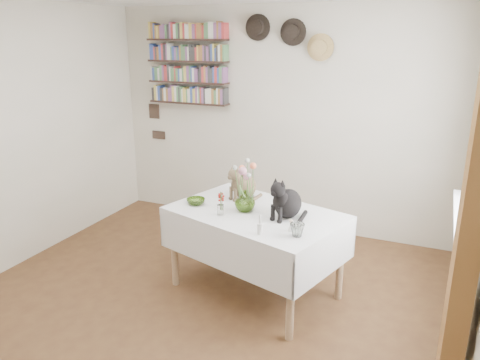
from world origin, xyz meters
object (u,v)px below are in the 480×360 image
at_px(dining_table, 255,232).
at_px(black_cat, 288,196).
at_px(bookshelf_unit, 188,64).
at_px(tabby_cat, 245,181).
at_px(flower_vase, 245,201).

distance_m(dining_table, black_cat, 0.46).
distance_m(dining_table, bookshelf_unit, 2.42).
xyz_separation_m(dining_table, tabby_cat, (-0.22, 0.29, 0.35)).
bearing_deg(flower_vase, bookshelf_unit, 132.36).
height_order(dining_table, bookshelf_unit, bookshelf_unit).
distance_m(tabby_cat, bookshelf_unit, 1.93).
bearing_deg(black_cat, flower_vase, -155.30).
relative_size(dining_table, tabby_cat, 4.92).
distance_m(dining_table, flower_vase, 0.29).
xyz_separation_m(flower_vase, bookshelf_unit, (-1.35, 1.48, 1.00)).
bearing_deg(black_cat, tabby_cat, 171.94).
bearing_deg(flower_vase, tabby_cat, 112.92).
bearing_deg(bookshelf_unit, dining_table, -45.47).
xyz_separation_m(black_cat, flower_vase, (-0.37, -0.02, -0.09)).
bearing_deg(dining_table, tabby_cat, 127.21).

